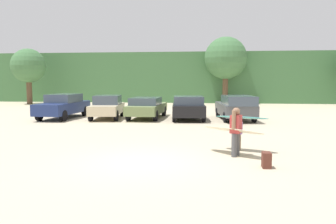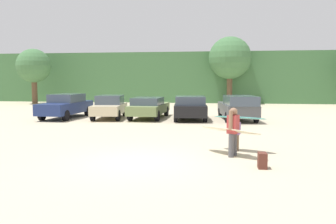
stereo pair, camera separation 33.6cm
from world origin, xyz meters
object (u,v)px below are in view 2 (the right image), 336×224
(parked_car_navy, at_px, (66,106))
(surfboard_cream, at_px, (229,130))
(parked_car_champagne, at_px, (110,107))
(backpack_dropped, at_px, (262,161))
(person_child, at_px, (236,132))
(person_adult, at_px, (233,129))
(parked_car_black, at_px, (190,107))
(parked_car_olive_green, at_px, (149,107))
(parked_car_dark_gray, at_px, (238,107))
(surfboard_teal, at_px, (240,118))

(parked_car_navy, relative_size, surfboard_cream, 2.16)
(parked_car_champagne, relative_size, backpack_dropped, 9.58)
(parked_car_navy, distance_m, person_child, 13.86)
(person_adult, relative_size, person_child, 1.33)
(parked_car_black, height_order, person_adult, person_adult)
(parked_car_navy, xyz_separation_m, person_adult, (10.30, -10.01, 0.08))
(parked_car_navy, relative_size, person_child, 4.01)
(parked_car_olive_green, xyz_separation_m, parked_car_dark_gray, (5.69, -0.31, 0.09))
(parked_car_navy, bearing_deg, person_child, -127.92)
(parked_car_navy, bearing_deg, surfboard_teal, -128.02)
(parked_car_dark_gray, bearing_deg, surfboard_cream, 167.89)
(parked_car_dark_gray, bearing_deg, person_child, 169.10)
(parked_car_olive_green, distance_m, backpack_dropped, 13.17)
(parked_car_black, bearing_deg, surfboard_teal, -170.58)
(parked_car_champagne, height_order, person_child, parked_car_champagne)
(parked_car_champagne, distance_m, parked_car_black, 5.27)
(parked_car_olive_green, height_order, surfboard_cream, parked_car_olive_green)
(parked_car_black, bearing_deg, person_child, -171.01)
(backpack_dropped, bearing_deg, surfboard_teal, 102.28)
(surfboard_teal, bearing_deg, parked_car_champagne, -30.22)
(parked_car_navy, relative_size, parked_car_champagne, 1.13)
(parked_car_olive_green, height_order, person_child, parked_car_olive_green)
(parked_car_olive_green, xyz_separation_m, person_child, (4.99, -9.58, -0.06))
(parked_car_champagne, bearing_deg, backpack_dropped, -151.40)
(person_child, height_order, surfboard_teal, surfboard_teal)
(parked_car_black, bearing_deg, person_adult, -173.15)
(surfboard_teal, bearing_deg, parked_car_black, -55.08)
(person_adult, distance_m, surfboard_teal, 0.89)
(backpack_dropped, bearing_deg, person_child, 104.08)
(parked_car_black, distance_m, surfboard_teal, 9.56)
(parked_car_champagne, bearing_deg, person_adult, -150.50)
(parked_car_champagne, bearing_deg, person_child, -147.25)
(parked_car_black, bearing_deg, surfboard_cream, -173.57)
(parked_car_black, distance_m, parked_car_dark_gray, 2.97)
(person_child, bearing_deg, surfboard_cream, 94.66)
(person_adult, height_order, surfboard_teal, person_adult)
(parked_car_dark_gray, bearing_deg, parked_car_champagne, 83.67)
(surfboard_cream, bearing_deg, parked_car_olive_green, -27.59)
(person_adult, height_order, surfboard_cream, person_adult)
(person_adult, xyz_separation_m, surfboard_teal, (0.27, 0.80, 0.29))
(parked_car_olive_green, xyz_separation_m, parked_car_black, (2.73, -0.45, 0.04))
(parked_car_dark_gray, bearing_deg, surfboard_teal, 169.78)
(parked_car_champagne, xyz_separation_m, surfboard_cream, (7.26, -10.01, 0.07))
(backpack_dropped, bearing_deg, surfboard_cream, 118.83)
(parked_car_dark_gray, relative_size, surfboard_cream, 2.17)
(parked_car_navy, relative_size, parked_car_dark_gray, 0.99)
(parked_car_olive_green, xyz_separation_m, person_adult, (4.83, -10.51, 0.17))
(surfboard_teal, bearing_deg, surfboard_cream, 80.80)
(parked_car_champagne, distance_m, parked_car_dark_gray, 8.23)
(parked_car_navy, xyz_separation_m, parked_car_olive_green, (5.47, 0.50, -0.08))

